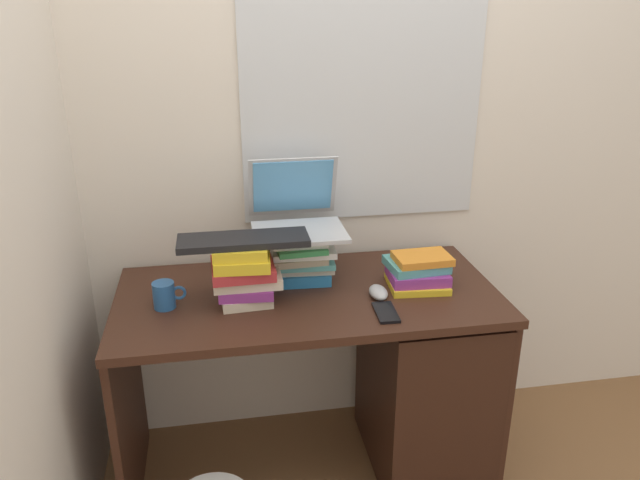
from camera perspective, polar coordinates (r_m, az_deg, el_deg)
name	(u,v)px	position (r m, az deg, el deg)	size (l,w,h in m)	color
ground_plane	(309,467)	(2.55, -1.00, -20.31)	(6.00, 6.00, 0.00)	brown
wall_back	(292,116)	(2.30, -2.60, 11.45)	(6.00, 0.06, 2.60)	silver
wall_left	(34,146)	(1.99, -25.01, 7.93)	(0.05, 6.00, 2.60)	beige
desk	(397,372)	(2.34, 7.19, -12.05)	(1.31, 0.64, 0.76)	#381E14
book_stack_tall	(300,257)	(2.18, -1.85, -1.59)	(0.24, 0.21, 0.18)	#2672B2
book_stack_keyboard_riser	(244,271)	(2.03, -7.07, -2.91)	(0.23, 0.21, 0.21)	beige
book_stack_side	(418,271)	(2.18, 9.08, -2.86)	(0.22, 0.21, 0.12)	yellow
laptop	(296,212)	(2.19, -2.20, 2.57)	(0.32, 0.32, 0.24)	#B7BABF
keyboard	(243,240)	(1.99, -7.13, -0.02)	(0.42, 0.14, 0.02)	black
computer_mouse	(378,292)	(2.09, 5.44, -4.85)	(0.06, 0.10, 0.04)	#A5A8AD
mug	(165,295)	(2.07, -14.22, -4.98)	(0.11, 0.07, 0.09)	#265999
cell_phone	(386,312)	(1.99, 6.13, -6.70)	(0.07, 0.14, 0.01)	black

